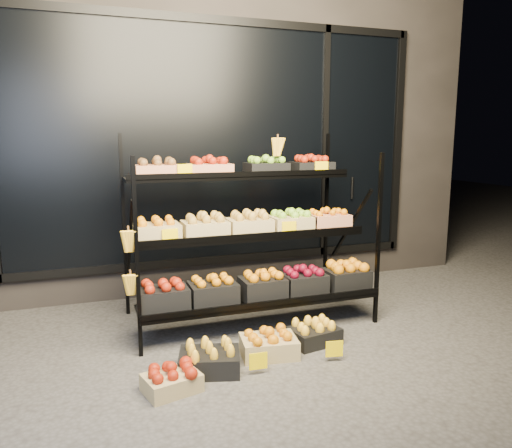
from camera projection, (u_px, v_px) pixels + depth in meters
name	position (u px, v px, depth m)	size (l,w,h in m)	color
ground	(276.00, 346.00, 3.94)	(24.00, 24.00, 0.00)	#514F4C
building	(197.00, 127.00, 6.03)	(6.00, 2.08, 3.50)	#2D2826
display_rack	(249.00, 235.00, 4.35)	(2.18, 1.02, 1.74)	black
tag_floor_a	(258.00, 366.00, 3.46)	(0.13, 0.01, 0.12)	#FFD500
tag_floor_b	(334.00, 354.00, 3.66)	(0.13, 0.01, 0.12)	#FFD500
floor_crate_left	(172.00, 379.00, 3.23)	(0.40, 0.33, 0.18)	tan
floor_crate_midleft	(209.00, 359.00, 3.49)	(0.49, 0.41, 0.21)	black
floor_crate_midright	(269.00, 343.00, 3.75)	(0.45, 0.36, 0.21)	tan
floor_crate_right	(314.00, 332.00, 3.98)	(0.42, 0.34, 0.19)	black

